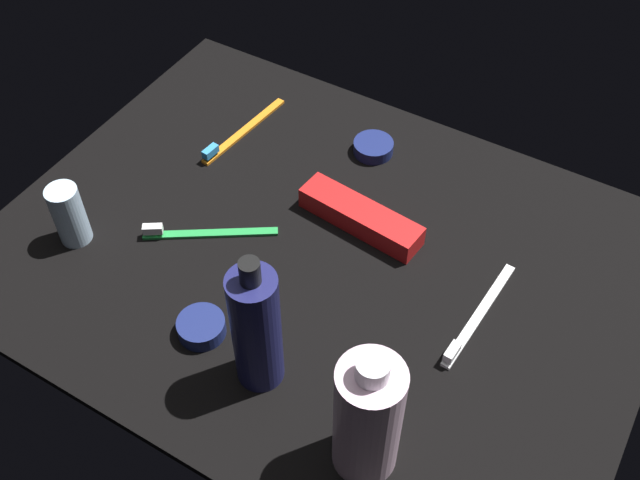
{
  "coord_description": "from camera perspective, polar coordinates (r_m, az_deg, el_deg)",
  "views": [
    {
      "loc": [
        -32.15,
        54.34,
        75.88
      ],
      "look_at": [
        0.0,
        0.0,
        3.0
      ],
      "focal_mm": 42.36,
      "sensor_mm": 36.0,
      "label": 1
    }
  ],
  "objects": [
    {
      "name": "toothbrush_orange",
      "position": [
        1.15,
        -6.11,
        8.06
      ],
      "size": [
        3.05,
        18.03,
        2.1
      ],
      "color": "orange",
      "rests_on": "ground_plane"
    },
    {
      "name": "lotion_bottle",
      "position": [
        0.81,
        -4.84,
        -6.7
      ],
      "size": [
        5.45,
        5.45,
        19.97
      ],
      "color": "navy",
      "rests_on": "ground_plane"
    },
    {
      "name": "deodorant_stick",
      "position": [
        1.03,
        -18.44,
        1.83
      ],
      "size": [
        4.16,
        4.16,
        8.87
      ],
      "primitive_type": "cylinder",
      "color": "silver",
      "rests_on": "ground_plane"
    },
    {
      "name": "bodywash_bottle",
      "position": [
        0.76,
        3.63,
        -13.26
      ],
      "size": [
        6.88,
        6.88,
        18.61
      ],
      "color": "silver",
      "rests_on": "ground_plane"
    },
    {
      "name": "toothbrush_white",
      "position": [
        0.94,
        11.68,
        -5.85
      ],
      "size": [
        2.32,
        18.04,
        2.1
      ],
      "color": "white",
      "rests_on": "ground_plane"
    },
    {
      "name": "ground_plane",
      "position": [
        0.99,
        -0.0,
        -1.36
      ],
      "size": [
        84.0,
        64.0,
        1.2
      ],
      "primitive_type": "cube",
      "color": "black"
    },
    {
      "name": "cream_tin_left",
      "position": [
        0.92,
        -8.95,
        -6.51
      ],
      "size": [
        5.82,
        5.82,
        2.13
      ],
      "primitive_type": "cylinder",
      "color": "navy",
      "rests_on": "ground_plane"
    },
    {
      "name": "toothpaste_box_red",
      "position": [
        1.01,
        3.08,
        1.77
      ],
      "size": [
        17.97,
        6.25,
        3.2
      ],
      "primitive_type": "cube",
      "rotation": [
        0.0,
        0.0,
        -0.11
      ],
      "color": "red",
      "rests_on": "ground_plane"
    },
    {
      "name": "toothbrush_green",
      "position": [
        1.02,
        -8.92,
        0.61
      ],
      "size": [
        15.73,
        10.85,
        2.1
      ],
      "color": "green",
      "rests_on": "ground_plane"
    },
    {
      "name": "cream_tin_right",
      "position": [
        1.12,
        4.05,
        7.01
      ],
      "size": [
        5.91,
        5.91,
        1.83
      ],
      "primitive_type": "cylinder",
      "color": "navy",
      "rests_on": "ground_plane"
    }
  ]
}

